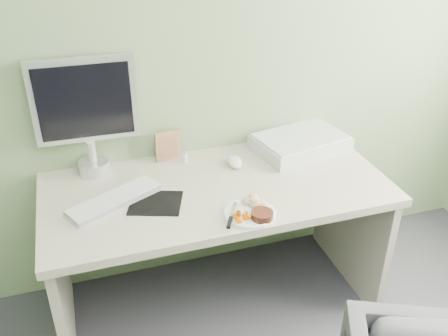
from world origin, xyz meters
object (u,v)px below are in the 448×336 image
object	(u,v)px
desk	(217,218)
plate	(250,213)
monitor	(86,111)
scanner	(300,143)

from	to	relation	value
desk	plate	distance (m)	0.33
desk	monitor	size ratio (longest dim) A/B	2.83
desk	plate	size ratio (longest dim) A/B	7.22
scanner	desk	bearing A→B (deg)	-169.20
monitor	scanner	bearing A→B (deg)	-4.02
plate	scanner	bearing A→B (deg)	46.35
monitor	desk	bearing A→B (deg)	-29.35
desk	scanner	distance (m)	0.61
desk	scanner	world-z (taller)	scanner
plate	monitor	world-z (taller)	monitor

